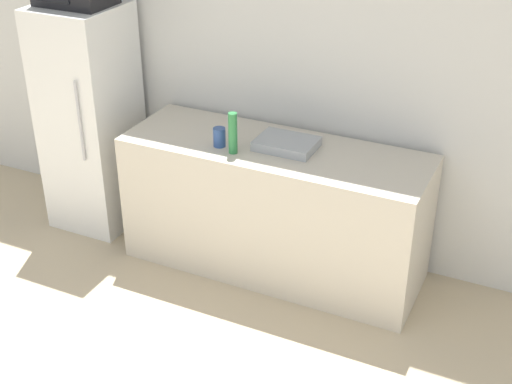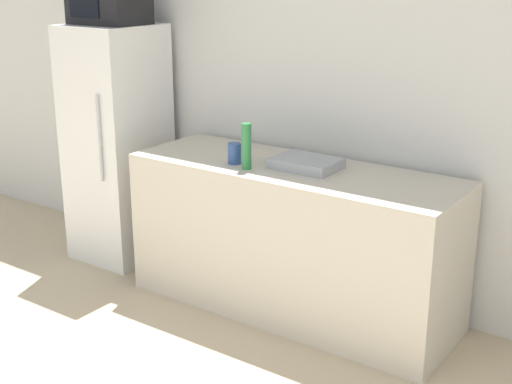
{
  "view_description": "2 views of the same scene",
  "coord_description": "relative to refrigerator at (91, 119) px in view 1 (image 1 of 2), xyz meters",
  "views": [
    {
      "loc": [
        1.85,
        -0.82,
        2.86
      ],
      "look_at": [
        0.31,
        2.41,
        0.89
      ],
      "focal_mm": 50.0,
      "sensor_mm": 36.0,
      "label": 1
    },
    {
      "loc": [
        2.3,
        -0.45,
        2.05
      ],
      "look_at": [
        0.33,
        2.37,
        0.94
      ],
      "focal_mm": 50.0,
      "sensor_mm": 36.0,
      "label": 2
    }
  ],
  "objects": [
    {
      "name": "bottle_tall",
      "position": [
        1.27,
        -0.21,
        0.22
      ],
      "size": [
        0.06,
        0.06,
        0.27
      ],
      "primitive_type": "cylinder",
      "color": "#2D7F42",
      "rests_on": "counter"
    },
    {
      "name": "wall_back",
      "position": [
        1.29,
        0.38,
        0.47
      ],
      "size": [
        8.0,
        0.06,
        2.6
      ],
      "primitive_type": "cube",
      "color": "silver",
      "rests_on": "ground_plane"
    },
    {
      "name": "counter",
      "position": [
        1.48,
        -0.02,
        -0.37
      ],
      "size": [
        2.01,
        0.68,
        0.91
      ],
      "primitive_type": "cube",
      "color": "beige",
      "rests_on": "ground_plane"
    },
    {
      "name": "sink_basin",
      "position": [
        1.55,
        -0.01,
        0.11
      ],
      "size": [
        0.38,
        0.28,
        0.06
      ],
      "primitive_type": "cube",
      "color": "#9EA3A8",
      "rests_on": "counter"
    },
    {
      "name": "refrigerator",
      "position": [
        0.0,
        0.0,
        0.0
      ],
      "size": [
        0.57,
        0.6,
        1.65
      ],
      "color": "white",
      "rests_on": "ground_plane"
    },
    {
      "name": "bottle_short",
      "position": [
        1.15,
        -0.16,
        0.14
      ],
      "size": [
        0.08,
        0.08,
        0.12
      ],
      "primitive_type": "cylinder",
      "color": "#2D4C8C",
      "rests_on": "counter"
    }
  ]
}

